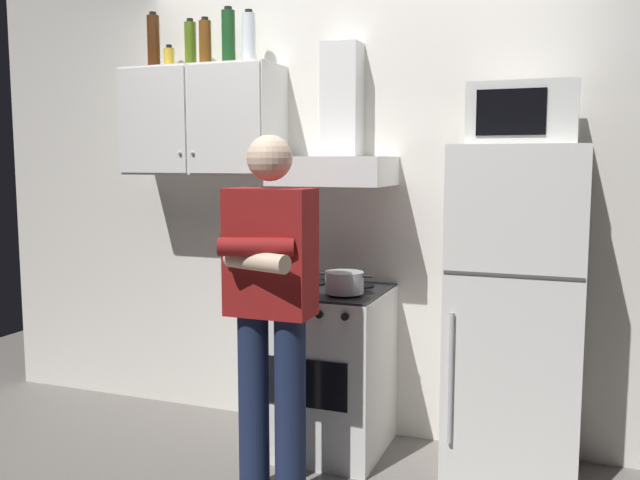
# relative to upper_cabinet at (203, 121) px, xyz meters

# --- Properties ---
(ground_plane) EXTENTS (7.00, 7.00, 0.00)m
(ground_plane) POSITION_rel_upper_cabinet_xyz_m (0.85, -0.37, -1.75)
(ground_plane) COLOR slate
(back_wall_tiled) EXTENTS (4.80, 0.10, 2.70)m
(back_wall_tiled) POSITION_rel_upper_cabinet_xyz_m (0.85, 0.23, -0.40)
(back_wall_tiled) COLOR silver
(back_wall_tiled) RESTS_ON ground_plane
(upper_cabinet) EXTENTS (0.90, 0.37, 0.60)m
(upper_cabinet) POSITION_rel_upper_cabinet_xyz_m (0.00, 0.00, 0.00)
(upper_cabinet) COLOR white
(stove_oven) EXTENTS (0.60, 0.62, 0.87)m
(stove_oven) POSITION_rel_upper_cabinet_xyz_m (0.80, -0.13, -1.32)
(stove_oven) COLOR white
(stove_oven) RESTS_ON ground_plane
(range_hood) EXTENTS (0.60, 0.44, 0.75)m
(range_hood) POSITION_rel_upper_cabinet_xyz_m (0.80, 0.00, -0.15)
(range_hood) COLOR white
(refrigerator) EXTENTS (0.60, 0.62, 1.60)m
(refrigerator) POSITION_rel_upper_cabinet_xyz_m (1.75, -0.12, -0.95)
(refrigerator) COLOR white
(refrigerator) RESTS_ON ground_plane
(microwave) EXTENTS (0.48, 0.37, 0.28)m
(microwave) POSITION_rel_upper_cabinet_xyz_m (1.75, -0.11, -0.01)
(microwave) COLOR silver
(microwave) RESTS_ON refrigerator
(person_standing) EXTENTS (0.38, 0.33, 1.64)m
(person_standing) POSITION_rel_upper_cabinet_xyz_m (0.75, -0.73, -0.85)
(person_standing) COLOR #192342
(person_standing) RESTS_ON ground_plane
(cooking_pot) EXTENTS (0.29, 0.19, 0.11)m
(cooking_pot) POSITION_rel_upper_cabinet_xyz_m (0.93, -0.24, -0.82)
(cooking_pot) COLOR #B7BABF
(cooking_pot) RESTS_ON stove_oven
(bottle_beer_brown) EXTENTS (0.07, 0.07, 0.26)m
(bottle_beer_brown) POSITION_rel_upper_cabinet_xyz_m (0.04, -0.03, 0.42)
(bottle_beer_brown) COLOR brown
(bottle_beer_brown) RESTS_ON upper_cabinet
(bottle_vodka_clear) EXTENTS (0.07, 0.07, 0.29)m
(bottle_vodka_clear) POSITION_rel_upper_cabinet_xyz_m (0.29, 0.02, 0.44)
(bottle_vodka_clear) COLOR silver
(bottle_vodka_clear) RESTS_ON upper_cabinet
(bottle_wine_green) EXTENTS (0.07, 0.07, 0.32)m
(bottle_wine_green) POSITION_rel_upper_cabinet_xyz_m (0.16, 0.01, 0.45)
(bottle_wine_green) COLOR #19471E
(bottle_wine_green) RESTS_ON upper_cabinet
(bottle_spice_jar) EXTENTS (0.06, 0.06, 0.14)m
(bottle_spice_jar) POSITION_rel_upper_cabinet_xyz_m (-0.22, 0.02, 0.36)
(bottle_spice_jar) COLOR gold
(bottle_spice_jar) RESTS_ON upper_cabinet
(bottle_olive_oil) EXTENTS (0.07, 0.07, 0.27)m
(bottle_olive_oil) POSITION_rel_upper_cabinet_xyz_m (-0.08, 0.02, 0.43)
(bottle_olive_oil) COLOR #4C6B19
(bottle_olive_oil) RESTS_ON upper_cabinet
(bottle_rum_dark) EXTENTS (0.07, 0.07, 0.32)m
(bottle_rum_dark) POSITION_rel_upper_cabinet_xyz_m (-0.30, -0.01, 0.45)
(bottle_rum_dark) COLOR #47230F
(bottle_rum_dark) RESTS_ON upper_cabinet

